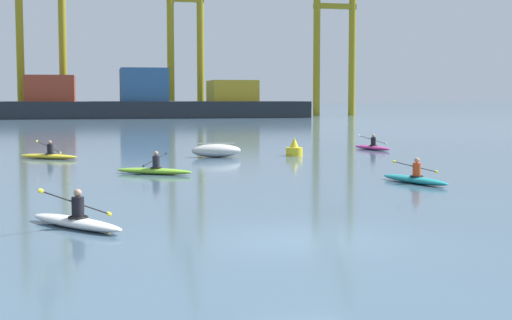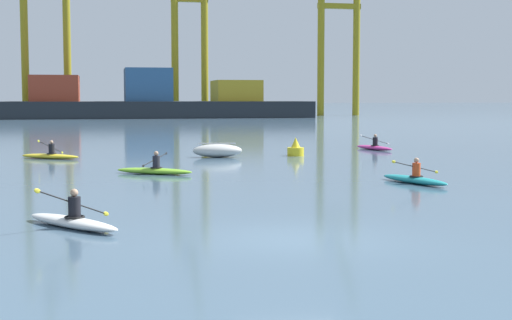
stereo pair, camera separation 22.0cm
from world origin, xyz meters
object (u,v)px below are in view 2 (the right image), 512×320
object	(u,v)px
kayak_magenta	(374,147)
gantry_crane_east	(339,26)
channel_buoy	(296,149)
container_barge	(147,103)
capsized_dinghy	(217,151)
kayak_lime	(154,170)
kayak_teal	(415,179)
gantry_crane_east_mid	(190,22)
kayak_yellow	(50,155)
kayak_white	(73,221)

from	to	relation	value
kayak_magenta	gantry_crane_east	bearing A→B (deg)	73.06
gantry_crane_east	channel_buoy	world-z (taller)	gantry_crane_east
container_barge	capsized_dinghy	bearing A→B (deg)	-90.83
kayak_lime	gantry_crane_east	bearing A→B (deg)	67.34
channel_buoy	kayak_teal	xyz separation A→B (m)	(0.93, -13.28, -0.19)
gantry_crane_east_mid	kayak_magenta	xyz separation A→B (m)	(1.02, -83.07, -15.65)
channel_buoy	capsized_dinghy	bearing A→B (deg)	-179.24
gantry_crane_east_mid	capsized_dinghy	bearing A→B (deg)	-95.98
kayak_yellow	channel_buoy	bearing A→B (deg)	-3.31
channel_buoy	kayak_yellow	distance (m)	12.86
gantry_crane_east	container_barge	bearing A→B (deg)	-167.19
kayak_teal	kayak_yellow	bearing A→B (deg)	134.48
kayak_teal	kayak_yellow	distance (m)	19.66
kayak_teal	kayak_lime	xyz separation A→B (m)	(-9.09, 5.27, -0.00)
kayak_white	capsized_dinghy	bearing A→B (deg)	71.49
gantry_crane_east_mid	channel_buoy	distance (m)	87.95
capsized_dinghy	kayak_white	size ratio (longest dim) A/B	0.89
kayak_magenta	channel_buoy	bearing A→B (deg)	-149.75
kayak_teal	kayak_white	size ratio (longest dim) A/B	1.12
container_barge	kayak_magenta	distance (m)	74.37
gantry_crane_east	kayak_lime	xyz separation A→B (m)	(-38.77, -92.87, -15.25)
gantry_crane_east	kayak_magenta	distance (m)	86.53
container_barge	gantry_crane_east	xyz separation A→B (m)	(33.78, 7.68, 13.07)
kayak_teal	kayak_magenta	bearing A→B (deg)	73.72
capsized_dinghy	kayak_magenta	size ratio (longest dim) A/B	0.79
kayak_magenta	kayak_yellow	bearing A→B (deg)	-171.94
container_barge	gantry_crane_east_mid	size ratio (longest dim) A/B	1.59
gantry_crane_east_mid	kayak_yellow	world-z (taller)	gantry_crane_east_mid
gantry_crane_east	kayak_teal	xyz separation A→B (m)	(-29.68, -98.14, -15.25)
container_barge	kayak_teal	distance (m)	90.58
capsized_dinghy	kayak_white	bearing A→B (deg)	-108.51
kayak_white	kayak_lime	xyz separation A→B (m)	(2.84, 12.12, -0.00)
gantry_crane_east_mid	channel_buoy	xyz separation A→B (m)	(-4.78, -86.45, -15.46)
gantry_crane_east_mid	kayak_lime	bearing A→B (deg)	-97.80
capsized_dinghy	kayak_magenta	bearing A→B (deg)	18.84
gantry_crane_east	kayak_teal	size ratio (longest dim) A/B	9.30
gantry_crane_east	kayak_magenta	xyz separation A→B (m)	(-24.82, -81.48, -15.25)
gantry_crane_east	capsized_dinghy	xyz separation A→B (m)	(-34.90, -84.92, -15.08)
channel_buoy	kayak_white	bearing A→B (deg)	-118.65
kayak_yellow	kayak_lime	xyz separation A→B (m)	(4.68, -8.75, -0.00)
gantry_crane_east_mid	gantry_crane_east	world-z (taller)	gantry_crane_east
channel_buoy	kayak_yellow	xyz separation A→B (m)	(-12.84, 0.74, -0.19)
container_barge	kayak_teal	xyz separation A→B (m)	(4.10, -90.46, -2.18)
gantry_crane_east	kayak_lime	bearing A→B (deg)	-112.66
gantry_crane_east_mid	channel_buoy	world-z (taller)	gantry_crane_east_mid
gantry_crane_east_mid	kayak_white	distance (m)	108.88
kayak_teal	capsized_dinghy	bearing A→B (deg)	111.51
gantry_crane_east_mid	kayak_teal	world-z (taller)	gantry_crane_east_mid
gantry_crane_east_mid	kayak_magenta	size ratio (longest dim) A/B	9.24
capsized_dinghy	channel_buoy	distance (m)	4.28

